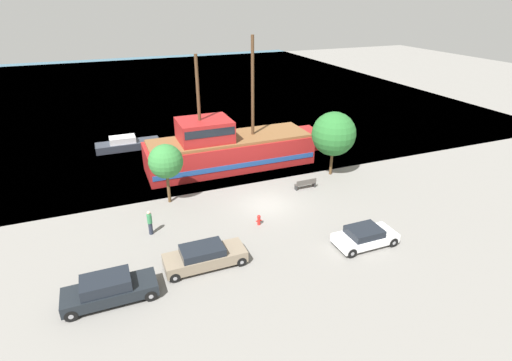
# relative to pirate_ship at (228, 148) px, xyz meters

# --- Properties ---
(ground_plane) EXTENTS (160.00, 160.00, 0.00)m
(ground_plane) POSITION_rel_pirate_ship_xyz_m (0.31, -8.29, -1.76)
(ground_plane) COLOR gray
(water_surface) EXTENTS (80.00, 80.00, 0.00)m
(water_surface) POSITION_rel_pirate_ship_xyz_m (0.31, 35.71, -1.76)
(water_surface) COLOR #38667F
(water_surface) RESTS_ON ground
(pirate_ship) EXTENTS (16.55, 4.75, 11.56)m
(pirate_ship) POSITION_rel_pirate_ship_xyz_m (0.00, 0.00, 0.00)
(pirate_ship) COLOR #A31E1E
(pirate_ship) RESTS_ON water_surface
(moored_boat_dockside) EXTENTS (6.39, 1.95, 1.37)m
(moored_boat_dockside) POSITION_rel_pirate_ship_xyz_m (-8.32, 8.32, -1.24)
(moored_boat_dockside) COLOR #2D333D
(moored_boat_dockside) RESTS_ON water_surface
(parked_car_curb_front) EXTENTS (4.80, 1.84, 1.36)m
(parked_car_curb_front) POSITION_rel_pirate_ship_xyz_m (-6.08, -13.86, -1.08)
(parked_car_curb_front) COLOR #7F705B
(parked_car_curb_front) RESTS_ON ground_plane
(parked_car_curb_mid) EXTENTS (4.02, 1.92, 1.25)m
(parked_car_curb_mid) POSITION_rel_pirate_ship_xyz_m (4.00, -15.56, -1.12)
(parked_car_curb_mid) COLOR white
(parked_car_curb_mid) RESTS_ON ground_plane
(parked_car_curb_rear) EXTENTS (4.77, 1.84, 1.49)m
(parked_car_curb_rear) POSITION_rel_pirate_ship_xyz_m (-11.47, -14.87, -1.03)
(parked_car_curb_rear) COLOR black
(parked_car_curb_rear) RESTS_ON ground_plane
(fire_hydrant) EXTENTS (0.42, 0.25, 0.76)m
(fire_hydrant) POSITION_rel_pirate_ship_xyz_m (-1.34, -10.74, -1.35)
(fire_hydrant) COLOR red
(fire_hydrant) RESTS_ON ground_plane
(bench_promenade_east) EXTENTS (1.80, 0.45, 0.85)m
(bench_promenade_east) POSITION_rel_pirate_ship_xyz_m (4.42, -6.91, -1.32)
(bench_promenade_east) COLOR #4C4742
(bench_promenade_east) RESTS_ON ground_plane
(pedestrian_walking_near) EXTENTS (0.32, 0.32, 1.75)m
(pedestrian_walking_near) POSITION_rel_pirate_ship_xyz_m (-8.51, -9.13, -0.87)
(pedestrian_walking_near) COLOR #232838
(pedestrian_walking_near) RESTS_ON ground_plane
(tree_row_east) EXTENTS (2.58, 2.58, 4.69)m
(tree_row_east) POSITION_rel_pirate_ship_xyz_m (-6.48, -5.02, 1.63)
(tree_row_east) COLOR brown
(tree_row_east) RESTS_ON ground_plane
(tree_row_mideast) EXTENTS (3.79, 3.79, 5.67)m
(tree_row_mideast) POSITION_rel_pirate_ship_xyz_m (7.89, -5.13, 2.01)
(tree_row_mideast) COLOR brown
(tree_row_mideast) RESTS_ON ground_plane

